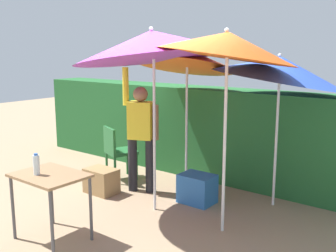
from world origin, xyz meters
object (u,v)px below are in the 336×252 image
(umbrella_rainbow, at_px, (280,69))
(crate_cardboard, at_px, (101,181))
(bottle_water, at_px, (36,165))
(umbrella_navy, at_px, (185,58))
(chair_plastic, at_px, (117,150))
(umbrella_yellow, at_px, (153,45))
(cooler_box, at_px, (197,189))
(folding_table, at_px, (50,182))
(person_vendor, at_px, (141,131))
(umbrella_orange, at_px, (227,45))

(umbrella_rainbow, distance_m, crate_cardboard, 3.04)
(crate_cardboard, xyz_separation_m, bottle_water, (0.59, -1.48, 0.70))
(umbrella_navy, distance_m, chair_plastic, 1.90)
(umbrella_yellow, xyz_separation_m, crate_cardboard, (-1.05, 0.02, -2.00))
(umbrella_navy, bearing_deg, cooler_box, -38.84)
(crate_cardboard, relative_size, folding_table, 0.60)
(chair_plastic, height_order, bottle_water, bottle_water)
(umbrella_yellow, height_order, person_vendor, umbrella_yellow)
(umbrella_rainbow, distance_m, umbrella_orange, 1.19)
(person_vendor, bearing_deg, bottle_water, -85.14)
(bottle_water, bearing_deg, folding_table, 46.27)
(umbrella_yellow, xyz_separation_m, bottle_water, (-0.46, -1.45, -1.30))
(umbrella_rainbow, bearing_deg, person_vendor, -157.95)
(umbrella_orange, bearing_deg, chair_plastic, 165.88)
(umbrella_orange, height_order, folding_table, umbrella_orange)
(umbrella_orange, bearing_deg, crate_cardboard, -179.63)
(umbrella_navy, distance_m, person_vendor, 1.28)
(umbrella_rainbow, height_order, bottle_water, umbrella_rainbow)
(folding_table, bearing_deg, cooler_box, 70.71)
(chair_plastic, bearing_deg, bottle_water, -67.73)
(umbrella_rainbow, relative_size, cooler_box, 4.69)
(chair_plastic, distance_m, bottle_water, 2.28)
(umbrella_navy, bearing_deg, folding_table, -93.83)
(person_vendor, xyz_separation_m, folding_table, (0.26, -1.81, -0.26))
(cooler_box, bearing_deg, umbrella_orange, -36.99)
(person_vendor, relative_size, crate_cardboard, 3.92)
(umbrella_orange, relative_size, chair_plastic, 2.79)
(umbrella_rainbow, xyz_separation_m, umbrella_navy, (-1.39, -0.18, 0.12))
(umbrella_rainbow, height_order, crate_cardboard, umbrella_rainbow)
(umbrella_navy, distance_m, cooler_box, 1.92)
(umbrella_orange, relative_size, crate_cardboard, 5.18)
(umbrella_orange, bearing_deg, folding_table, -135.21)
(umbrella_navy, xyz_separation_m, chair_plastic, (-1.10, -0.37, -1.50))
(cooler_box, height_order, bottle_water, bottle_water)
(umbrella_yellow, bearing_deg, crate_cardboard, 178.82)
(umbrella_rainbow, height_order, chair_plastic, umbrella_rainbow)
(umbrella_yellow, distance_m, crate_cardboard, 2.26)
(umbrella_navy, xyz_separation_m, crate_cardboard, (-0.84, -0.98, -1.82))
(umbrella_rainbow, xyz_separation_m, chair_plastic, (-2.49, -0.55, -1.37))
(umbrella_yellow, xyz_separation_m, cooler_box, (0.32, 0.58, -1.99))
(cooler_box, height_order, crate_cardboard, cooler_box)
(umbrella_rainbow, distance_m, bottle_water, 3.26)
(chair_plastic, xyz_separation_m, bottle_water, (0.85, -2.08, 0.38))
(umbrella_yellow, distance_m, chair_plastic, 2.22)
(umbrella_rainbow, height_order, umbrella_orange, umbrella_orange)
(umbrella_yellow, bearing_deg, cooler_box, 61.44)
(umbrella_yellow, xyz_separation_m, folding_table, (-0.36, -1.36, -1.51))
(umbrella_orange, xyz_separation_m, person_vendor, (-1.66, 0.41, -1.25))
(person_vendor, height_order, crate_cardboard, person_vendor)
(chair_plastic, bearing_deg, umbrella_yellow, -25.58)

